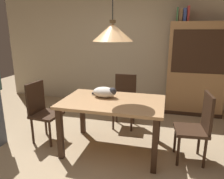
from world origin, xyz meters
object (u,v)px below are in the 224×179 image
Objects in this scene: pendant_lamp at (113,32)px; book_blue_wide at (185,15)px; book_green_slim at (177,15)px; book_red_tall at (188,14)px; cat_sleeping at (105,92)px; book_brown_thick at (180,16)px; chair_right_side at (198,125)px; chair_left_side at (42,109)px; chair_far_back at (125,98)px; hutch_bookcase at (195,71)px; dining_table at (113,107)px.

pendant_lamp is 2.10m from book_blue_wide.
book_green_slim is 0.20m from book_red_tall.
book_green_slim is (0.96, 1.72, 1.15)m from cat_sleeping.
book_brown_thick is at bearing 59.29° from cat_sleeping.
chair_right_side is at bearing -86.53° from book_red_tall.
pendant_lamp reaches higher than chair_left_side.
chair_far_back is 1.43m from chair_right_side.
chair_far_back is 1.63m from hutch_bookcase.
book_green_slim reaches higher than chair_right_side.
book_green_slim is (0.82, 1.84, 1.33)m from dining_table.
cat_sleeping is 1.63× the size of book_blue_wide.
chair_right_side is at bearing -82.27° from book_brown_thick.
hutch_bookcase is at bearing 86.08° from chair_right_side.
chair_right_side is 3.88× the size of book_brown_thick.
hutch_bookcase is at bearing 37.46° from chair_far_back.
book_green_slim is at bearing 49.60° from chair_far_back.
book_red_tall is at bearing 0.00° from book_brown_thick.
book_red_tall reaches higher than chair_far_back.
pendant_lamp is at bearing -115.49° from book_brown_thick.
book_brown_thick is 0.14m from book_red_tall.
chair_left_side is 1.42m from chair_far_back.
book_green_slim is at bearing 99.59° from chair_right_side.
book_red_tall is (-0.24, 0.00, 1.10)m from hutch_bookcase.
cat_sleeping is (-0.14, 0.12, 0.18)m from dining_table.
pendant_lamp is (-0.00, 0.00, 1.01)m from dining_table.
chair_far_back is at bearing 79.50° from cat_sleeping.
chair_far_back is 3.58× the size of book_green_slim.
chair_left_side is (-1.13, 0.01, -0.14)m from dining_table.
cat_sleeping is at bearing -100.50° from chair_far_back.
chair_left_side is 2.26m from chair_right_side.
hutch_bookcase is 1.12m from book_blue_wide.
dining_table is 1.14m from chair_left_side.
dining_table is 1.08× the size of pendant_lamp.
book_red_tall reaches higher than hutch_bookcase.
pendant_lamp is (1.13, -0.01, 1.15)m from chair_left_side.
book_brown_thick is at bearing 64.51° from dining_table.
book_red_tall is (1.02, 0.96, 1.48)m from chair_far_back.
chair_left_side is at bearing -142.41° from hutch_bookcase.
pendant_lamp is 2.06m from book_brown_thick.
dining_table is at bearing -75.96° from pendant_lamp.
chair_right_side is 0.72× the size of pendant_lamp.
book_brown_thick reaches higher than chair_left_side.
book_brown_thick is (0.06, 0.00, -0.02)m from book_green_slim.
pendant_lamp reaches higher than book_red_tall.
pendant_lamp reaches higher than hutch_bookcase.
chair_far_back is 0.83m from cat_sleeping.
chair_right_side is at bearing -37.59° from chair_far_back.
hutch_bookcase is at bearing 55.75° from pendant_lamp.
book_red_tall is at bearing 56.01° from cat_sleeping.
chair_right_side is 2.38× the size of cat_sleeping.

